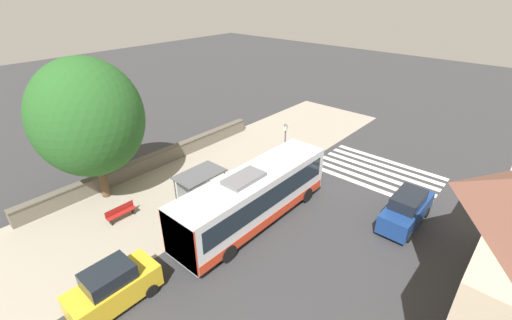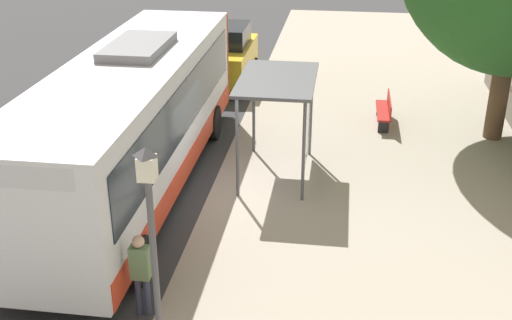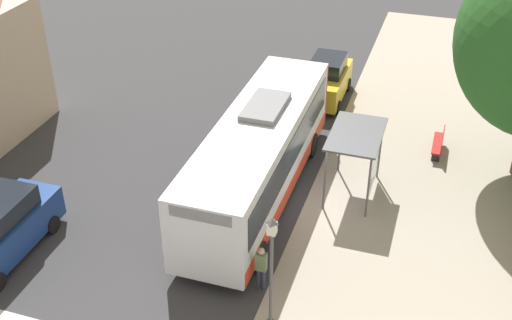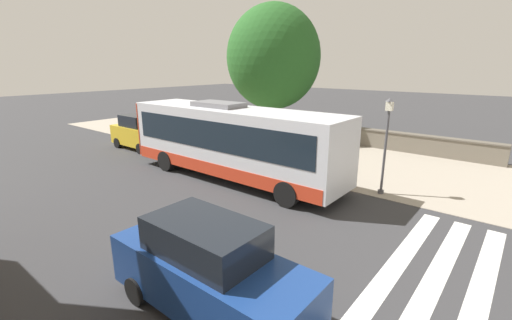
{
  "view_description": "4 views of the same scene",
  "coord_description": "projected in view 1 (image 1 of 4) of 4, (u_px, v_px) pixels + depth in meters",
  "views": [
    {
      "loc": [
        13.06,
        -12.55,
        13.09
      ],
      "look_at": [
        -0.31,
        2.71,
        2.43
      ],
      "focal_mm": 24.0,
      "sensor_mm": 36.0,
      "label": 1
    },
    {
      "loc": [
        -3.1,
        13.83,
        7.38
      ],
      "look_at": [
        -1.15,
        0.04,
        0.95
      ],
      "focal_mm": 45.0,
      "sensor_mm": 36.0,
      "label": 2
    },
    {
      "loc": [
        -4.23,
        19.06,
        14.27
      ],
      "look_at": [
        1.79,
        0.47,
        1.83
      ],
      "focal_mm": 45.0,
      "sensor_mm": 36.0,
      "label": 3
    },
    {
      "loc": [
        13.04,
        10.58,
        5.13
      ],
      "look_at": [
        1.06,
        0.86,
        0.85
      ],
      "focal_mm": 24.0,
      "sensor_mm": 36.0,
      "label": 4
    }
  ],
  "objects": [
    {
      "name": "crosswalk_stripes",
      "position": [
        377.0,
        172.0,
        26.34
      ],
      "size": [
        9.0,
        5.25,
        0.01
      ],
      "color": "silver",
      "rests_on": "ground"
    },
    {
      "name": "bus",
      "position": [
        254.0,
        196.0,
        20.19
      ],
      "size": [
        2.75,
        11.04,
        3.51
      ],
      "color": "silver",
      "rests_on": "ground"
    },
    {
      "name": "bench",
      "position": [
        121.0,
        212.0,
        20.98
      ],
      "size": [
        0.4,
        1.86,
        0.88
      ],
      "color": "maroon",
      "rests_on": "ground"
    },
    {
      "name": "sidewalk_plaza",
      "position": [
        188.0,
        185.0,
        24.69
      ],
      "size": [
        9.0,
        44.0,
        0.02
      ],
      "color": "#9E9384",
      "rests_on": "ground"
    },
    {
      "name": "street_lamp_near",
      "position": [
        285.0,
        144.0,
        25.43
      ],
      "size": [
        0.28,
        0.28,
        3.93
      ],
      "color": "#4C4C51",
      "rests_on": "ground"
    },
    {
      "name": "ground_plane",
      "position": [
        232.0,
        209.0,
        22.07
      ],
      "size": [
        120.0,
        120.0,
        0.0
      ],
      "primitive_type": "plane",
      "color": "#353538",
      "rests_on": "ground"
    },
    {
      "name": "shade_tree",
      "position": [
        88.0,
        118.0,
        20.82
      ],
      "size": [
        6.69,
        6.69,
        9.36
      ],
      "color": "brown",
      "rests_on": "ground"
    },
    {
      "name": "parked_car_behind_bus",
      "position": [
        113.0,
        287.0,
        15.19
      ],
      "size": [
        1.86,
        3.94,
        2.13
      ],
      "color": "gold",
      "rests_on": "ground"
    },
    {
      "name": "parked_car_far_lane",
      "position": [
        407.0,
        209.0,
        20.38
      ],
      "size": [
        1.84,
        4.7,
        2.12
      ],
      "color": "navy",
      "rests_on": "ground"
    },
    {
      "name": "stone_wall",
      "position": [
        154.0,
        161.0,
        26.78
      ],
      "size": [
        0.6,
        20.0,
        1.17
      ],
      "color": "#6B6356",
      "rests_on": "ground"
    },
    {
      "name": "pedestrian",
      "position": [
        281.0,
        170.0,
        24.74
      ],
      "size": [
        0.34,
        0.22,
        1.63
      ],
      "color": "#2D3347",
      "rests_on": "ground"
    },
    {
      "name": "bus_shelter",
      "position": [
        198.0,
        179.0,
        21.23
      ],
      "size": [
        1.87,
        3.01,
        2.63
      ],
      "color": "#515459",
      "rests_on": "ground"
    }
  ]
}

